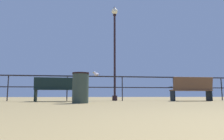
{
  "coord_description": "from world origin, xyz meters",
  "views": [
    {
      "loc": [
        -1.55,
        -0.52,
        0.22
      ],
      "look_at": [
        -0.52,
        7.43,
        1.26
      ],
      "focal_mm": 31.57,
      "sensor_mm": 36.0,
      "label": 1
    }
  ],
  "objects_px": {
    "bench_near_right": "(192,88)",
    "seagull_on_rail": "(96,74)",
    "bench_near_left": "(55,88)",
    "lamppost_center": "(115,45)",
    "trash_bin": "(80,88)"
  },
  "relations": [
    {
      "from": "bench_near_left",
      "to": "seagull_on_rail",
      "type": "relative_size",
      "value": 4.35
    },
    {
      "from": "bench_near_right",
      "to": "lamppost_center",
      "type": "height_order",
      "value": "lamppost_center"
    },
    {
      "from": "bench_near_right",
      "to": "seagull_on_rail",
      "type": "distance_m",
      "value": 4.06
    },
    {
      "from": "bench_near_right",
      "to": "bench_near_left",
      "type": "bearing_deg",
      "value": 179.88
    },
    {
      "from": "trash_bin",
      "to": "bench_near_left",
      "type": "bearing_deg",
      "value": 118.42
    },
    {
      "from": "trash_bin",
      "to": "lamppost_center",
      "type": "bearing_deg",
      "value": 63.35
    },
    {
      "from": "bench_near_left",
      "to": "trash_bin",
      "type": "xyz_separation_m",
      "value": [
        1.01,
        -1.87,
        -0.05
      ]
    },
    {
      "from": "bench_near_left",
      "to": "lamppost_center",
      "type": "distance_m",
      "value": 3.31
    },
    {
      "from": "lamppost_center",
      "to": "trash_bin",
      "type": "height_order",
      "value": "lamppost_center"
    },
    {
      "from": "lamppost_center",
      "to": "bench_near_right",
      "type": "bearing_deg",
      "value": -17.33
    },
    {
      "from": "bench_near_right",
      "to": "seagull_on_rail",
      "type": "height_order",
      "value": "seagull_on_rail"
    },
    {
      "from": "bench_near_left",
      "to": "lamppost_center",
      "type": "relative_size",
      "value": 0.34
    },
    {
      "from": "lamppost_center",
      "to": "trash_bin",
      "type": "distance_m",
      "value": 3.79
    },
    {
      "from": "bench_near_right",
      "to": "lamppost_center",
      "type": "xyz_separation_m",
      "value": [
        -3.1,
        0.97,
        2.0
      ]
    },
    {
      "from": "lamppost_center",
      "to": "trash_bin",
      "type": "bearing_deg",
      "value": -116.65
    }
  ]
}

